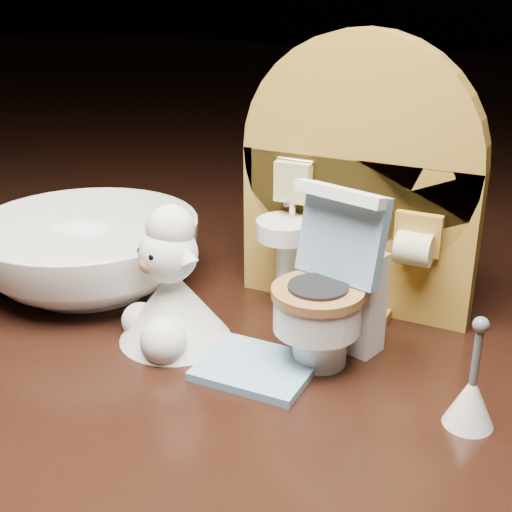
{
  "coord_description": "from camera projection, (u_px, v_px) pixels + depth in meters",
  "views": [
    {
      "loc": [
        0.11,
        -0.29,
        0.18
      ],
      "look_at": [
        -0.03,
        0.01,
        0.05
      ],
      "focal_mm": 50.0,
      "sensor_mm": 36.0,
      "label": 1
    }
  ],
  "objects": [
    {
      "name": "backdrop_panel",
      "position": [
        356.0,
        193.0,
        0.38
      ],
      "size": [
        0.13,
        0.05,
        0.15
      ],
      "color": "#A57C2B",
      "rests_on": "ground"
    },
    {
      "name": "toy_toilet",
      "position": [
        332.0,
        298.0,
        0.34
      ],
      "size": [
        0.05,
        0.06,
        0.09
      ],
      "rotation": [
        0.0,
        0.0,
        -0.26
      ],
      "color": "white",
      "rests_on": "ground"
    },
    {
      "name": "bath_mat",
      "position": [
        256.0,
        368.0,
        0.34
      ],
      "size": [
        0.05,
        0.04,
        0.0
      ],
      "primitive_type": "cube",
      "rotation": [
        0.0,
        0.0,
        -0.0
      ],
      "color": "#75A2C3",
      "rests_on": "ground"
    },
    {
      "name": "toilet_brush",
      "position": [
        471.0,
        397.0,
        0.3
      ],
      "size": [
        0.02,
        0.02,
        0.05
      ],
      "color": "white",
      "rests_on": "ground"
    },
    {
      "name": "plush_lamb",
      "position": [
        171.0,
        294.0,
        0.36
      ],
      "size": [
        0.06,
        0.06,
        0.07
      ],
      "rotation": [
        0.0,
        0.0,
        -0.43
      ],
      "color": "white",
      "rests_on": "ground"
    },
    {
      "name": "ceramic_bowl",
      "position": [
        88.0,
        254.0,
        0.42
      ],
      "size": [
        0.17,
        0.17,
        0.04
      ],
      "primitive_type": "imported",
      "rotation": [
        0.0,
        0.0,
        -0.34
      ],
      "color": "white",
      "rests_on": "ground"
    }
  ]
}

